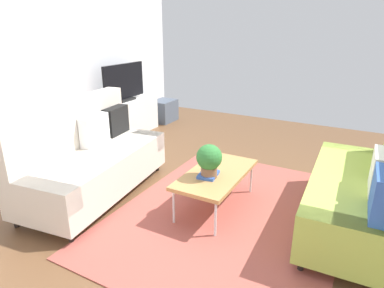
% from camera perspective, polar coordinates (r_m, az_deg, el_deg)
% --- Properties ---
extents(ground_plane, '(7.68, 7.68, 0.00)m').
position_cam_1_polar(ground_plane, '(3.81, 3.57, -10.18)').
color(ground_plane, brown).
extents(wall_far, '(6.40, 0.12, 2.90)m').
position_cam_1_polar(wall_far, '(5.16, -26.17, 12.84)').
color(wall_far, silver).
rests_on(wall_far, ground_plane).
extents(area_rug, '(2.90, 2.20, 0.01)m').
position_cam_1_polar(area_rug, '(3.64, 6.60, -11.73)').
color(area_rug, '#9E4C42').
rests_on(area_rug, ground_plane).
extents(couch_beige, '(1.99, 1.07, 1.10)m').
position_cam_1_polar(couch_beige, '(4.02, -17.02, -2.31)').
color(couch_beige, beige).
rests_on(couch_beige, ground_plane).
extents(couch_green, '(1.93, 0.91, 1.10)m').
position_cam_1_polar(couch_green, '(3.55, 27.80, -6.89)').
color(couch_green, '#A3BC4C').
rests_on(couch_green, ground_plane).
extents(coffee_table, '(1.10, 0.56, 0.42)m').
position_cam_1_polar(coffee_table, '(3.57, 4.18, -5.29)').
color(coffee_table, '#B7844C').
rests_on(coffee_table, ground_plane).
extents(tv_console, '(1.40, 0.44, 0.64)m').
position_cam_1_polar(tv_console, '(6.12, -11.35, 4.45)').
color(tv_console, silver).
rests_on(tv_console, ground_plane).
extents(tv, '(1.00, 0.20, 0.64)m').
position_cam_1_polar(tv, '(5.98, -11.61, 10.28)').
color(tv, black).
rests_on(tv, tv_console).
extents(storage_trunk, '(0.52, 0.40, 0.44)m').
position_cam_1_polar(storage_trunk, '(6.94, -4.86, 5.72)').
color(storage_trunk, '#4C5666').
rests_on(storage_trunk, ground_plane).
extents(potted_plant, '(0.27, 0.27, 0.36)m').
position_cam_1_polar(potted_plant, '(3.36, 2.97, -2.67)').
color(potted_plant, brown).
rests_on(potted_plant, coffee_table).
extents(table_book_0, '(0.26, 0.21, 0.03)m').
position_cam_1_polar(table_book_0, '(3.46, 2.84, -5.26)').
color(table_book_0, '#3359B2').
rests_on(table_book_0, coffee_table).
extents(vase_0, '(0.12, 0.12, 0.17)m').
position_cam_1_polar(vase_0, '(5.65, -15.79, 7.04)').
color(vase_0, '#B24C4C').
rests_on(vase_0, tv_console).
extents(bottle_0, '(0.04, 0.04, 0.23)m').
position_cam_1_polar(bottle_0, '(5.70, -13.91, 7.66)').
color(bottle_0, silver).
rests_on(bottle_0, tv_console).
extents(bottle_1, '(0.04, 0.04, 0.18)m').
position_cam_1_polar(bottle_1, '(5.78, -13.28, 7.56)').
color(bottle_1, orange).
rests_on(bottle_1, tv_console).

